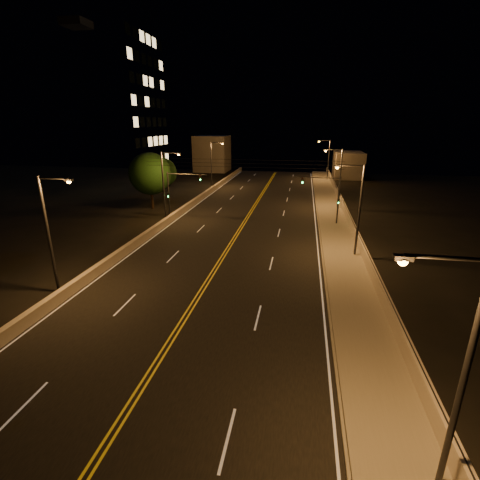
% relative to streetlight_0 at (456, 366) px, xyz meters
% --- Properties ---
extents(ground, '(160.00, 160.00, 0.00)m').
position_rel_streetlight_0_xyz_m(ground, '(-11.50, -0.91, -4.87)').
color(ground, black).
rests_on(ground, ground).
extents(road, '(18.00, 120.00, 0.02)m').
position_rel_streetlight_0_xyz_m(road, '(-11.50, 19.09, -4.86)').
color(road, black).
rests_on(road, ground).
extents(sidewalk, '(3.60, 120.00, 0.30)m').
position_rel_streetlight_0_xyz_m(sidewalk, '(-0.70, 19.09, -4.72)').
color(sidewalk, gray).
rests_on(sidewalk, ground).
extents(curb, '(0.14, 120.00, 0.15)m').
position_rel_streetlight_0_xyz_m(curb, '(-2.57, 19.09, -4.79)').
color(curb, gray).
rests_on(curb, ground).
extents(parapet_wall, '(0.30, 120.00, 1.00)m').
position_rel_streetlight_0_xyz_m(parapet_wall, '(0.95, 19.09, -4.07)').
color(parapet_wall, '#ADA090').
rests_on(parapet_wall, sidewalk).
extents(jersey_barrier, '(0.45, 120.00, 0.84)m').
position_rel_streetlight_0_xyz_m(jersey_barrier, '(-20.51, 19.09, -4.45)').
color(jersey_barrier, '#ADA090').
rests_on(jersey_barrier, ground).
extents(distant_building_right, '(6.00, 10.00, 5.53)m').
position_rel_streetlight_0_xyz_m(distant_building_right, '(5.00, 72.40, -2.10)').
color(distant_building_right, gray).
rests_on(distant_building_right, ground).
extents(distant_building_left, '(8.00, 8.00, 8.61)m').
position_rel_streetlight_0_xyz_m(distant_building_left, '(-27.50, 77.35, -0.56)').
color(distant_building_left, gray).
rests_on(distant_building_left, ground).
extents(parapet_rail, '(0.06, 120.00, 0.06)m').
position_rel_streetlight_0_xyz_m(parapet_rail, '(0.95, 19.09, -3.54)').
color(parapet_rail, black).
rests_on(parapet_rail, parapet_wall).
extents(lane_markings, '(17.32, 116.00, 0.00)m').
position_rel_streetlight_0_xyz_m(lane_markings, '(-11.50, 19.02, -4.85)').
color(lane_markings, silver).
rests_on(lane_markings, road).
extents(streetlight_0, '(2.55, 0.28, 8.35)m').
position_rel_streetlight_0_xyz_m(streetlight_0, '(0.00, 0.00, 0.00)').
color(streetlight_0, '#2D2D33').
rests_on(streetlight_0, ground).
extents(streetlight_1, '(2.55, 0.28, 8.35)m').
position_rel_streetlight_0_xyz_m(streetlight_1, '(0.00, 21.41, 0.00)').
color(streetlight_1, '#2D2D33').
rests_on(streetlight_1, ground).
extents(streetlight_2, '(2.55, 0.28, 8.35)m').
position_rel_streetlight_0_xyz_m(streetlight_2, '(0.00, 40.23, 0.00)').
color(streetlight_2, '#2D2D33').
rests_on(streetlight_2, ground).
extents(streetlight_3, '(2.55, 0.28, 8.35)m').
position_rel_streetlight_0_xyz_m(streetlight_3, '(0.00, 66.22, 0.00)').
color(streetlight_3, '#2D2D33').
rests_on(streetlight_3, ground).
extents(streetlight_4, '(2.55, 0.28, 8.35)m').
position_rel_streetlight_0_xyz_m(streetlight_4, '(-21.40, 10.58, 0.00)').
color(streetlight_4, '#2D2D33').
rests_on(streetlight_4, ground).
extents(streetlight_5, '(2.55, 0.28, 8.35)m').
position_rel_streetlight_0_xyz_m(streetlight_5, '(-21.40, 31.14, 0.00)').
color(streetlight_5, '#2D2D33').
rests_on(streetlight_5, ground).
extents(streetlight_6, '(2.55, 0.28, 8.35)m').
position_rel_streetlight_0_xyz_m(streetlight_6, '(-21.40, 54.40, 0.00)').
color(streetlight_6, '#2D2D33').
rests_on(streetlight_6, ground).
extents(traffic_signal_right, '(5.11, 0.31, 5.82)m').
position_rel_streetlight_0_xyz_m(traffic_signal_right, '(-1.53, 31.69, -1.16)').
color(traffic_signal_right, '#2D2D33').
rests_on(traffic_signal_right, ground).
extents(traffic_signal_left, '(5.11, 0.31, 5.82)m').
position_rel_streetlight_0_xyz_m(traffic_signal_left, '(-20.27, 31.69, -1.16)').
color(traffic_signal_left, '#2D2D33').
rests_on(traffic_signal_left, ground).
extents(overhead_wires, '(22.00, 0.03, 0.83)m').
position_rel_streetlight_0_xyz_m(overhead_wires, '(-11.50, 28.59, 2.53)').
color(overhead_wires, black).
extents(building_tower, '(24.00, 15.00, 27.95)m').
position_rel_streetlight_0_xyz_m(building_tower, '(-43.39, 50.94, 8.53)').
color(building_tower, gray).
rests_on(building_tower, ground).
extents(tree_0, '(5.78, 5.78, 7.84)m').
position_rel_streetlight_0_xyz_m(tree_0, '(-25.54, 35.94, 0.07)').
color(tree_0, black).
rests_on(tree_0, ground).
extents(tree_1, '(4.67, 4.67, 6.32)m').
position_rel_streetlight_0_xyz_m(tree_1, '(-27.22, 44.23, -0.88)').
color(tree_1, black).
rests_on(tree_1, ground).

